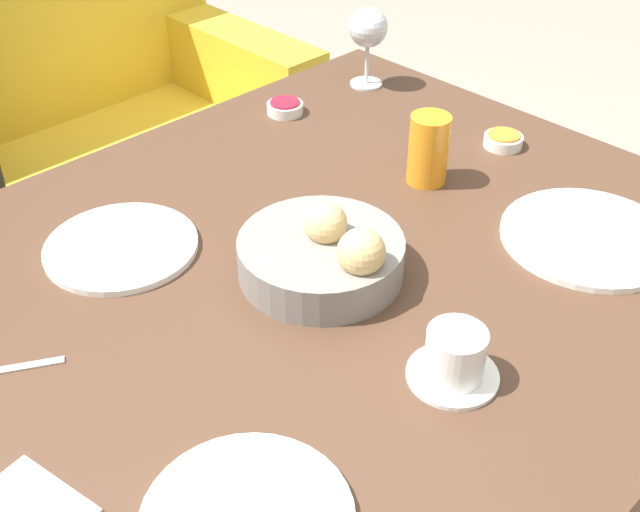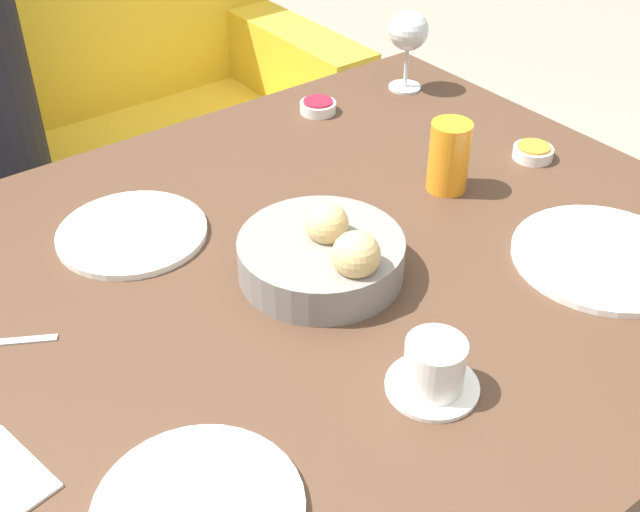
% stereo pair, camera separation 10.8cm
% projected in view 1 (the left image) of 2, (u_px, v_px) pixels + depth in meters
% --- Properties ---
extents(dining_table, '(1.24, 1.00, 0.71)m').
position_uv_depth(dining_table, '(314.00, 317.00, 1.16)').
color(dining_table, '#4C3323').
rests_on(dining_table, ground_plane).
extents(bread_basket, '(0.23, 0.23, 0.11)m').
position_uv_depth(bread_basket, '(323.00, 255.00, 1.08)').
color(bread_basket, gray).
rests_on(bread_basket, dining_table).
extents(plate_near_right, '(0.25, 0.25, 0.01)m').
position_uv_depth(plate_near_right, '(589.00, 237.00, 1.16)').
color(plate_near_right, white).
rests_on(plate_near_right, dining_table).
extents(plate_far_center, '(0.22, 0.22, 0.01)m').
position_uv_depth(plate_far_center, '(121.00, 247.00, 1.14)').
color(plate_far_center, white).
rests_on(plate_far_center, dining_table).
extents(juice_glass, '(0.06, 0.06, 0.11)m').
position_uv_depth(juice_glass, '(428.00, 149.00, 1.27)').
color(juice_glass, orange).
rests_on(juice_glass, dining_table).
extents(wine_glass, '(0.08, 0.08, 0.16)m').
position_uv_depth(wine_glass, '(368.00, 30.00, 1.53)').
color(wine_glass, silver).
rests_on(wine_glass, dining_table).
extents(coffee_cup, '(0.11, 0.11, 0.07)m').
position_uv_depth(coffee_cup, '(455.00, 358.00, 0.92)').
color(coffee_cup, white).
rests_on(coffee_cup, dining_table).
extents(jam_bowl_berry, '(0.07, 0.07, 0.02)m').
position_uv_depth(jam_bowl_berry, '(285.00, 108.00, 1.49)').
color(jam_bowl_berry, white).
rests_on(jam_bowl_berry, dining_table).
extents(jam_bowl_honey, '(0.07, 0.07, 0.02)m').
position_uv_depth(jam_bowl_honey, '(503.00, 140.00, 1.39)').
color(jam_bowl_honey, white).
rests_on(jam_bowl_honey, dining_table).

